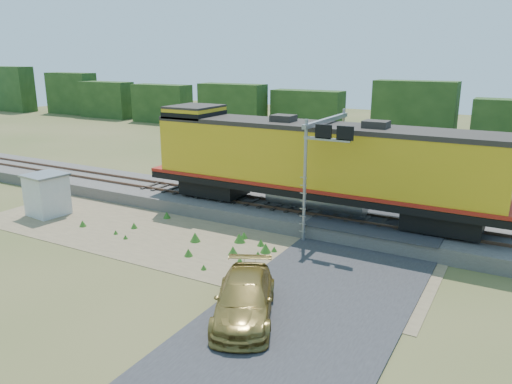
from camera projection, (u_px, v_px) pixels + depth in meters
The scene contains 11 objects.
ground at pixel (212, 248), 25.59m from camera, with size 140.00×140.00×0.00m, color #475123.
ballast at pixel (266, 210), 30.55m from camera, with size 70.00×5.00×0.80m, color slate.
rails at pixel (266, 203), 30.42m from camera, with size 70.00×1.54×0.16m.
dirt_shoulder at pixel (186, 238), 26.95m from camera, with size 26.00×8.00×0.03m, color #8C7754.
road at pixel (347, 269), 22.92m from camera, with size 7.00×66.00×0.86m.
tree_line_north at pixel (398, 114), 56.81m from camera, with size 130.00×3.00×6.50m.
weed_clumps at pixel (160, 236), 27.32m from camera, with size 15.00×6.20×0.56m, color #2D621C, non-canonical shape.
locomotive at pixel (312, 162), 28.31m from camera, with size 21.53×3.28×5.55m.
shed at pixel (47, 194), 30.60m from camera, with size 2.43×2.43×2.60m.
signal_gantry at pixel (327, 145), 26.92m from camera, with size 2.57×6.20×6.49m.
car at pixel (244, 299), 18.67m from camera, with size 2.14×5.27×1.53m, color olive.
Camera 1 is at (13.60, -19.80, 9.57)m, focal length 35.00 mm.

